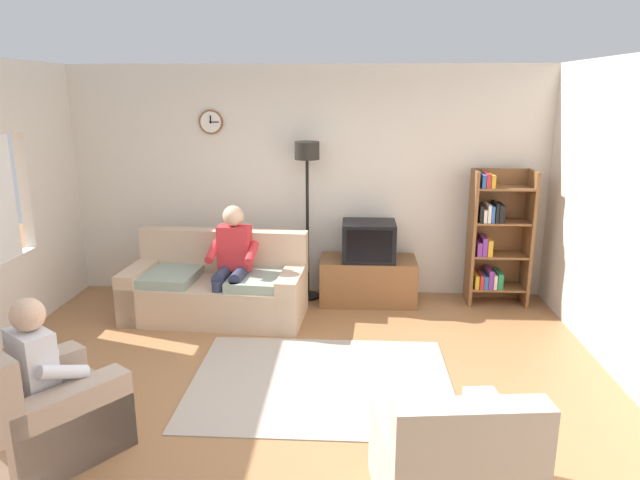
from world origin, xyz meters
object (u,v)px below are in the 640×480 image
(tv_stand, at_px, (368,280))
(bookshelf, at_px, (495,238))
(tv, at_px, (369,241))
(armchair_near_window, at_px, (40,415))
(floor_lamp, at_px, (307,177))
(person_in_left_armchair, at_px, (48,367))
(person_on_couch, at_px, (232,258))
(armchair_near_bookshelf, at_px, (449,470))
(couch, at_px, (217,289))

(tv_stand, xyz_separation_m, bookshelf, (1.44, 0.07, 0.51))
(tv, distance_m, armchair_near_window, 3.82)
(bookshelf, bearing_deg, floor_lamp, 179.25)
(person_in_left_armchair, bearing_deg, person_on_couch, 71.78)
(tv, distance_m, armchair_near_bookshelf, 3.52)
(tv, xyz_separation_m, floor_lamp, (-0.71, 0.12, 0.71))
(bookshelf, relative_size, armchair_near_window, 1.31)
(person_on_couch, height_order, person_in_left_armchair, person_on_couch)
(bookshelf, height_order, person_on_couch, bookshelf)
(couch, distance_m, armchair_near_window, 2.60)
(armchair_near_bookshelf, bearing_deg, person_in_left_armchair, 169.07)
(tv, bearing_deg, armchair_near_window, -126.73)
(tv, bearing_deg, person_on_couch, -156.48)
(bookshelf, xyz_separation_m, person_on_couch, (-2.89, -0.72, -0.08))
(bookshelf, distance_m, armchair_near_bookshelf, 3.75)
(tv, height_order, person_in_left_armchair, person_in_left_armchair)
(armchair_near_bookshelf, relative_size, person_in_left_armchair, 0.86)
(tv, bearing_deg, armchair_near_bookshelf, -83.68)
(bookshelf, distance_m, person_in_left_armchair, 4.77)
(floor_lamp, bearing_deg, armchair_near_bookshelf, -73.06)
(tv, bearing_deg, couch, -162.56)
(couch, distance_m, floor_lamp, 1.61)
(couch, relative_size, bookshelf, 1.26)
(tv_stand, xyz_separation_m, person_in_left_armchair, (-2.22, -2.99, 0.34))
(couch, distance_m, armchair_near_bookshelf, 3.59)
(tv, height_order, floor_lamp, floor_lamp)
(bookshelf, relative_size, armchair_near_bookshelf, 1.61)
(armchair_near_bookshelf, bearing_deg, person_on_couch, 122.78)
(tv_stand, bearing_deg, couch, -161.79)
(tv_stand, xyz_separation_m, person_on_couch, (-1.45, -0.65, 0.44))
(tv_stand, height_order, armchair_near_bookshelf, armchair_near_bookshelf)
(tv_stand, bearing_deg, person_on_couch, -155.67)
(floor_lamp, xyz_separation_m, armchair_near_window, (-1.56, -3.16, -1.16))
(armchair_near_bookshelf, height_order, person_in_left_armchair, person_in_left_armchair)
(tv_stand, distance_m, person_on_couch, 1.65)
(tv, xyz_separation_m, person_in_left_armchair, (-2.22, -2.97, -0.14))
(person_on_couch, bearing_deg, bookshelf, 14.09)
(couch, distance_m, person_on_couch, 0.45)
(couch, bearing_deg, tv, 17.44)
(tv, height_order, person_on_couch, person_on_couch)
(couch, xyz_separation_m, armchair_near_window, (-0.62, -2.52, -0.02))
(couch, relative_size, tv_stand, 1.78)
(couch, height_order, tv_stand, couch)
(armchair_near_bookshelf, relative_size, person_on_couch, 0.78)
(armchair_near_bookshelf, bearing_deg, bookshelf, 73.50)
(tv_stand, bearing_deg, tv, -90.00)
(tv_stand, relative_size, bookshelf, 0.71)
(armchair_near_window, relative_size, armchair_near_bookshelf, 1.23)
(tv_stand, bearing_deg, floor_lamp, 172.08)
(tv, bearing_deg, floor_lamp, 170.15)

